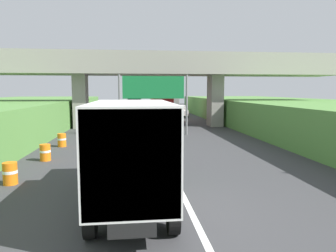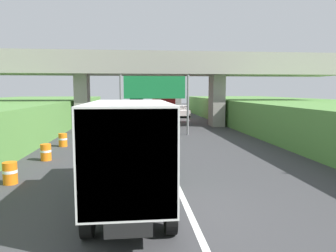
{
  "view_description": "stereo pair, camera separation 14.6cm",
  "coord_description": "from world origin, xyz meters",
  "px_view_note": "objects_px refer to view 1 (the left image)",
  "views": [
    {
      "loc": [
        -1.78,
        5.34,
        3.77
      ],
      "look_at": [
        0.0,
        20.97,
        2.0
      ],
      "focal_mm": 33.41,
      "sensor_mm": 36.0,
      "label": 1
    },
    {
      "loc": [
        -1.63,
        5.32,
        3.77
      ],
      "look_at": [
        0.0,
        20.97,
        2.0
      ],
      "focal_mm": 33.41,
      "sensor_mm": 36.0,
      "label": 2
    }
  ],
  "objects_px": {
    "truck_green": "(132,147)",
    "car_white": "(180,111)",
    "truck_black": "(134,102)",
    "construction_barrel_3": "(10,173)",
    "construction_barrel_5": "(62,140)",
    "overhead_highway_sign": "(153,91)",
    "truck_blue": "(170,101)",
    "construction_barrel_4": "(45,152)",
    "truck_red": "(161,106)"
  },
  "relations": [
    {
      "from": "truck_blue",
      "to": "truck_black",
      "type": "xyz_separation_m",
      "value": [
        -6.35,
        -0.13,
        0.0
      ]
    },
    {
      "from": "truck_black",
      "to": "construction_barrel_4",
      "type": "relative_size",
      "value": 8.11
    },
    {
      "from": "truck_green",
      "to": "construction_barrel_4",
      "type": "xyz_separation_m",
      "value": [
        -4.69,
        7.15,
        -1.47
      ]
    },
    {
      "from": "truck_red",
      "to": "construction_barrel_3",
      "type": "bearing_deg",
      "value": -108.42
    },
    {
      "from": "truck_green",
      "to": "construction_barrel_3",
      "type": "relative_size",
      "value": 8.11
    },
    {
      "from": "overhead_highway_sign",
      "to": "construction_barrel_3",
      "type": "height_order",
      "value": "overhead_highway_sign"
    },
    {
      "from": "truck_red",
      "to": "truck_black",
      "type": "distance_m",
      "value": 17.17
    },
    {
      "from": "truck_black",
      "to": "construction_barrel_3",
      "type": "height_order",
      "value": "truck_black"
    },
    {
      "from": "overhead_highway_sign",
      "to": "truck_green",
      "type": "relative_size",
      "value": 0.81
    },
    {
      "from": "truck_green",
      "to": "construction_barrel_5",
      "type": "relative_size",
      "value": 8.11
    },
    {
      "from": "truck_red",
      "to": "construction_barrel_3",
      "type": "height_order",
      "value": "truck_red"
    },
    {
      "from": "truck_red",
      "to": "overhead_highway_sign",
      "type": "bearing_deg",
      "value": -98.14
    },
    {
      "from": "truck_blue",
      "to": "construction_barrel_5",
      "type": "bearing_deg",
      "value": -108.84
    },
    {
      "from": "truck_green",
      "to": "construction_barrel_5",
      "type": "xyz_separation_m",
      "value": [
        -4.76,
        11.48,
        -1.47
      ]
    },
    {
      "from": "truck_red",
      "to": "truck_green",
      "type": "relative_size",
      "value": 1.0
    },
    {
      "from": "overhead_highway_sign",
      "to": "truck_green",
      "type": "distance_m",
      "value": 16.55
    },
    {
      "from": "truck_green",
      "to": "overhead_highway_sign",
      "type": "bearing_deg",
      "value": 83.65
    },
    {
      "from": "truck_green",
      "to": "truck_blue",
      "type": "bearing_deg",
      "value": 81.54
    },
    {
      "from": "truck_black",
      "to": "truck_blue",
      "type": "bearing_deg",
      "value": 1.14
    },
    {
      "from": "overhead_highway_sign",
      "to": "construction_barrel_3",
      "type": "xyz_separation_m",
      "value": [
        -6.73,
        -13.53,
        -3.3
      ]
    },
    {
      "from": "truck_black",
      "to": "truck_red",
      "type": "bearing_deg",
      "value": -79.47
    },
    {
      "from": "car_white",
      "to": "truck_black",
      "type": "bearing_deg",
      "value": 121.83
    },
    {
      "from": "truck_black",
      "to": "truck_green",
      "type": "bearing_deg",
      "value": -90.46
    },
    {
      "from": "truck_blue",
      "to": "truck_green",
      "type": "bearing_deg",
      "value": -98.46
    },
    {
      "from": "truck_green",
      "to": "construction_barrel_3",
      "type": "height_order",
      "value": "truck_green"
    },
    {
      "from": "truck_blue",
      "to": "construction_barrel_3",
      "type": "distance_m",
      "value": 43.86
    },
    {
      "from": "overhead_highway_sign",
      "to": "truck_black",
      "type": "height_order",
      "value": "overhead_highway_sign"
    },
    {
      "from": "construction_barrel_4",
      "to": "construction_barrel_3",
      "type": "bearing_deg",
      "value": -92.9
    },
    {
      "from": "truck_black",
      "to": "construction_barrel_4",
      "type": "xyz_separation_m",
      "value": [
        -5.05,
        -37.81,
        -1.47
      ]
    },
    {
      "from": "truck_black",
      "to": "construction_barrel_3",
      "type": "xyz_separation_m",
      "value": [
        -5.27,
        -42.14,
        -1.47
      ]
    },
    {
      "from": "car_white",
      "to": "construction_barrel_3",
      "type": "relative_size",
      "value": 4.56
    },
    {
      "from": "overhead_highway_sign",
      "to": "truck_green",
      "type": "xyz_separation_m",
      "value": [
        -1.82,
        -16.35,
        -1.83
      ]
    },
    {
      "from": "construction_barrel_4",
      "to": "car_white",
      "type": "bearing_deg",
      "value": 67.01
    },
    {
      "from": "truck_green",
      "to": "truck_black",
      "type": "distance_m",
      "value": 44.96
    },
    {
      "from": "truck_black",
      "to": "construction_barrel_5",
      "type": "relative_size",
      "value": 8.11
    },
    {
      "from": "car_white",
      "to": "construction_barrel_4",
      "type": "xyz_separation_m",
      "value": [
        -11.58,
        -27.29,
        -0.4
      ]
    },
    {
      "from": "truck_green",
      "to": "truck_red",
      "type": "bearing_deg",
      "value": 82.9
    },
    {
      "from": "construction_barrel_3",
      "to": "construction_barrel_5",
      "type": "distance_m",
      "value": 8.66
    },
    {
      "from": "truck_black",
      "to": "construction_barrel_4",
      "type": "bearing_deg",
      "value": -97.61
    },
    {
      "from": "truck_green",
      "to": "truck_black",
      "type": "xyz_separation_m",
      "value": [
        0.36,
        44.96,
        0.0
      ]
    },
    {
      "from": "construction_barrel_4",
      "to": "construction_barrel_5",
      "type": "distance_m",
      "value": 4.33
    },
    {
      "from": "construction_barrel_5",
      "to": "car_white",
      "type": "bearing_deg",
      "value": 63.11
    },
    {
      "from": "truck_green",
      "to": "car_white",
      "type": "xyz_separation_m",
      "value": [
        6.89,
        34.44,
        -1.08
      ]
    },
    {
      "from": "truck_red",
      "to": "construction_barrel_5",
      "type": "height_order",
      "value": "truck_red"
    },
    {
      "from": "construction_barrel_3",
      "to": "construction_barrel_4",
      "type": "bearing_deg",
      "value": 87.1
    },
    {
      "from": "truck_green",
      "to": "construction_barrel_3",
      "type": "distance_m",
      "value": 5.85
    },
    {
      "from": "overhead_highway_sign",
      "to": "truck_red",
      "type": "distance_m",
      "value": 11.99
    },
    {
      "from": "truck_green",
      "to": "construction_barrel_4",
      "type": "relative_size",
      "value": 8.11
    },
    {
      "from": "truck_blue",
      "to": "truck_black",
      "type": "relative_size",
      "value": 1.0
    },
    {
      "from": "truck_red",
      "to": "truck_green",
      "type": "distance_m",
      "value": 28.29
    }
  ]
}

